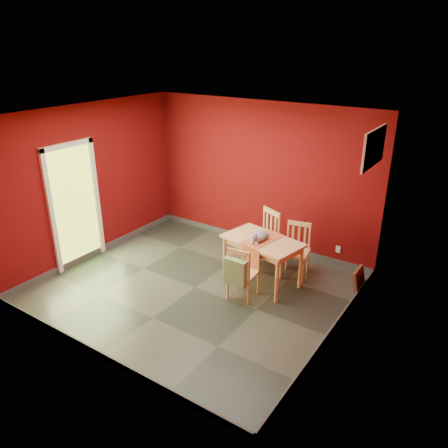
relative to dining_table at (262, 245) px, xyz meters
The scene contains 13 objects.
ground 1.27m from the dining_table, 136.81° to the right, with size 4.50×4.50×0.00m, color #2D342D.
room_shell 1.24m from the dining_table, 136.81° to the right, with size 4.50×4.50×4.50m.
doorway 3.25m from the dining_table, 159.33° to the right, with size 0.06×1.01×2.13m.
window 2.23m from the dining_table, 10.35° to the left, with size 0.05×0.90×0.50m.
outlet_plate 1.54m from the dining_table, 56.92° to the left, with size 0.08×0.01×0.12m, color silver.
dining_table is the anchor object (origin of this frame).
table_runner 0.13m from the dining_table, 90.00° to the right, with size 0.49×0.79×0.37m.
chair_far_left 0.62m from the dining_table, 116.19° to the left, with size 0.61×0.61×1.00m.
chair_far_right 0.67m from the dining_table, 57.09° to the left, with size 0.50×0.50×0.91m.
chair_near 0.61m from the dining_table, 91.86° to the right, with size 0.44×0.44×0.87m.
tote_bag 0.79m from the dining_table, 90.47° to the right, with size 0.35×0.20×0.48m.
cat 0.21m from the dining_table, 110.69° to the right, with size 0.22×0.41×0.21m, color slate, non-canonical shape.
picture_frame 1.60m from the dining_table, 22.89° to the left, with size 0.13×0.39×0.39m.
Camera 1 is at (3.72, -4.75, 3.65)m, focal length 35.00 mm.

